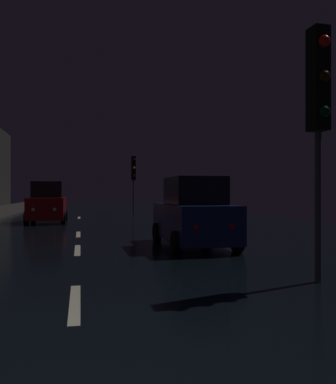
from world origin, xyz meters
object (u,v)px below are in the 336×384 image
object	(u,v)px
traffic_light_far_right	(134,172)
car_parked_right_near	(194,215)
traffic_light_near_right	(319,98)
car_approaching_headlights	(48,204)

from	to	relation	value
traffic_light_far_right	car_parked_right_near	distance (m)	20.68
traffic_light_near_right	car_parked_right_near	xyz separation A→B (m)	(-0.90, 5.24, -2.41)
traffic_light_near_right	car_approaching_headlights	size ratio (longest dim) A/B	1.05
traffic_light_near_right	car_parked_right_near	distance (m)	5.84
car_parked_right_near	traffic_light_far_right	bearing A→B (deg)	-2.24
traffic_light_near_right	car_parked_right_near	bearing A→B (deg)	-171.93
traffic_light_far_right	traffic_light_near_right	size ratio (longest dim) A/B	0.97
traffic_light_far_right	car_parked_right_near	xyz separation A→B (m)	(-0.80, -20.54, -2.32)
traffic_light_far_right	car_parked_right_near	size ratio (longest dim) A/B	1.09
traffic_light_far_right	car_approaching_headlights	world-z (taller)	traffic_light_far_right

